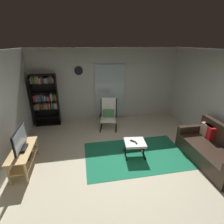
# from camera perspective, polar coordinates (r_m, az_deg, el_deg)

# --- Properties ---
(ground_plane) EXTENTS (7.02, 7.02, 0.00)m
(ground_plane) POSITION_cam_1_polar(r_m,az_deg,el_deg) (4.42, 4.18, -16.65)
(ground_plane) COLOR beige
(wall_back) EXTENTS (5.60, 0.06, 2.60)m
(wall_back) POSITION_cam_1_polar(r_m,az_deg,el_deg) (6.47, -1.96, 8.94)
(wall_back) COLOR beige
(wall_back) RESTS_ON ground
(glass_door_panel) EXTENTS (1.10, 0.01, 2.00)m
(glass_door_panel) POSITION_cam_1_polar(r_m,az_deg,el_deg) (6.48, -0.64, 6.71)
(glass_door_panel) COLOR silver
(area_rug) EXTENTS (2.60, 1.61, 0.01)m
(area_rug) POSITION_cam_1_polar(r_m,az_deg,el_deg) (4.73, 7.65, -13.84)
(area_rug) COLOR #1A6F4B
(area_rug) RESTS_ON ground
(tv_stand) EXTENTS (0.44, 1.11, 0.52)m
(tv_stand) POSITION_cam_1_polar(r_m,az_deg,el_deg) (4.57, -27.14, -12.69)
(tv_stand) COLOR tan
(tv_stand) RESTS_ON ground
(television) EXTENTS (0.20, 0.81, 0.51)m
(television) POSITION_cam_1_polar(r_m,az_deg,el_deg) (4.36, -28.08, -8.21)
(television) COLOR black
(television) RESTS_ON tv_stand
(bookshelf_near_tv) EXTENTS (0.84, 0.30, 1.79)m
(bookshelf_near_tv) POSITION_cam_1_polar(r_m,az_deg,el_deg) (6.36, -21.21, 4.43)
(bookshelf_near_tv) COLOR black
(bookshelf_near_tv) RESTS_ON ground
(leather_sofa) EXTENTS (0.89, 1.77, 0.89)m
(leather_sofa) POSITION_cam_1_polar(r_m,az_deg,el_deg) (4.98, 30.77, -10.77)
(leather_sofa) COLOR #34281E
(leather_sofa) RESTS_ON ground
(lounge_armchair) EXTENTS (0.69, 0.75, 1.02)m
(lounge_armchair) POSITION_cam_1_polar(r_m,az_deg,el_deg) (5.85, -1.14, -0.33)
(lounge_armchair) COLOR black
(lounge_armchair) RESTS_ON ground
(ottoman) EXTENTS (0.57, 0.53, 0.40)m
(ottoman) POSITION_cam_1_polar(r_m,az_deg,el_deg) (4.55, 7.54, -10.45)
(ottoman) COLOR white
(ottoman) RESTS_ON ground
(tv_remote) EXTENTS (0.06, 0.15, 0.02)m
(tv_remote) POSITION_cam_1_polar(r_m,az_deg,el_deg) (4.47, 7.84, -9.93)
(tv_remote) COLOR black
(tv_remote) RESTS_ON ottoman
(cell_phone) EXTENTS (0.15, 0.15, 0.01)m
(cell_phone) POSITION_cam_1_polar(r_m,az_deg,el_deg) (4.52, 6.83, -9.50)
(cell_phone) COLOR black
(cell_phone) RESTS_ON ottoman
(wall_clock) EXTENTS (0.29, 0.03, 0.29)m
(wall_clock) POSITION_cam_1_polar(r_m,az_deg,el_deg) (6.22, -10.97, 13.21)
(wall_clock) COLOR silver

